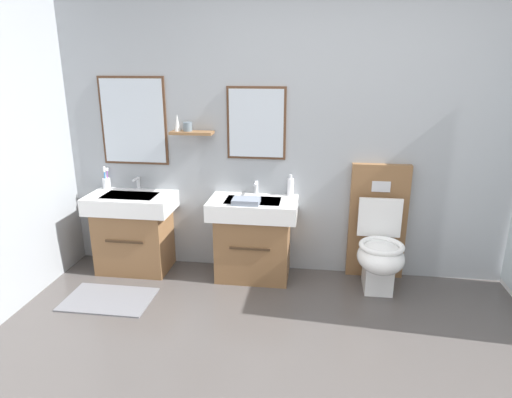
{
  "coord_description": "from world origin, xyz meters",
  "views": [
    {
      "loc": [
        -0.18,
        -1.89,
        1.8
      ],
      "look_at": [
        -0.64,
        1.45,
        0.75
      ],
      "focal_mm": 31.01,
      "sensor_mm": 36.0,
      "label": 1
    }
  ],
  "objects_px": {
    "vanity_sink_left": "(134,230)",
    "toilet": "(379,243)",
    "soap_dispenser": "(291,187)",
    "toothbrush_cup": "(107,182)",
    "vanity_sink_right": "(253,236)",
    "folded_hand_towel": "(246,201)"
  },
  "relations": [
    {
      "from": "vanity_sink_left",
      "to": "toilet",
      "type": "distance_m",
      "value": 2.12
    },
    {
      "from": "toilet",
      "to": "soap_dispenser",
      "type": "relative_size",
      "value": 5.44
    },
    {
      "from": "toothbrush_cup",
      "to": "toilet",
      "type": "bearing_deg",
      "value": -3.82
    },
    {
      "from": "vanity_sink_right",
      "to": "folded_hand_towel",
      "type": "xyz_separation_m",
      "value": [
        -0.04,
        -0.13,
        0.35
      ]
    },
    {
      "from": "soap_dispenser",
      "to": "folded_hand_towel",
      "type": "relative_size",
      "value": 0.84
    },
    {
      "from": "toilet",
      "to": "soap_dispenser",
      "type": "xyz_separation_m",
      "value": [
        -0.75,
        0.17,
        0.41
      ]
    },
    {
      "from": "vanity_sink_left",
      "to": "soap_dispenser",
      "type": "distance_m",
      "value": 1.44
    },
    {
      "from": "vanity_sink_left",
      "to": "folded_hand_towel",
      "type": "relative_size",
      "value": 3.36
    },
    {
      "from": "toothbrush_cup",
      "to": "vanity_sink_right",
      "type": "bearing_deg",
      "value": -6.26
    },
    {
      "from": "vanity_sink_right",
      "to": "toilet",
      "type": "height_order",
      "value": "toilet"
    },
    {
      "from": "vanity_sink_right",
      "to": "toilet",
      "type": "relative_size",
      "value": 0.74
    },
    {
      "from": "vanity_sink_left",
      "to": "vanity_sink_right",
      "type": "height_order",
      "value": "same"
    },
    {
      "from": "vanity_sink_left",
      "to": "soap_dispenser",
      "type": "xyz_separation_m",
      "value": [
        1.37,
        0.16,
        0.41
      ]
    },
    {
      "from": "toilet",
      "to": "toothbrush_cup",
      "type": "height_order",
      "value": "toilet"
    },
    {
      "from": "vanity_sink_right",
      "to": "folded_hand_towel",
      "type": "height_order",
      "value": "folded_hand_towel"
    },
    {
      "from": "toilet",
      "to": "toothbrush_cup",
      "type": "relative_size",
      "value": 4.93
    },
    {
      "from": "vanity_sink_left",
      "to": "soap_dispenser",
      "type": "height_order",
      "value": "soap_dispenser"
    },
    {
      "from": "vanity_sink_right",
      "to": "soap_dispenser",
      "type": "relative_size",
      "value": 4.02
    },
    {
      "from": "vanity_sink_left",
      "to": "toilet",
      "type": "bearing_deg",
      "value": -0.3
    },
    {
      "from": "toothbrush_cup",
      "to": "soap_dispenser",
      "type": "height_order",
      "value": "toothbrush_cup"
    },
    {
      "from": "toilet",
      "to": "folded_hand_towel",
      "type": "bearing_deg",
      "value": -173.83
    },
    {
      "from": "vanity_sink_right",
      "to": "folded_hand_towel",
      "type": "relative_size",
      "value": 3.36
    }
  ]
}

